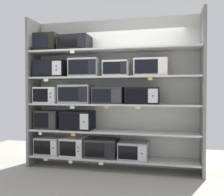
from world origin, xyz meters
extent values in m
cube|color=gray|center=(0.00, -1.00, -0.01)|extent=(6.99, 6.00, 0.02)
cube|color=beige|center=(0.00, 0.27, 1.36)|extent=(3.19, 0.04, 2.71)
cube|color=slate|center=(-1.53, 0.00, 1.36)|extent=(0.05, 0.49, 2.71)
cube|color=slate|center=(1.53, 0.00, 1.36)|extent=(0.05, 0.49, 2.71)
cube|color=beige|center=(0.00, 0.00, 0.19)|extent=(2.99, 0.49, 0.03)
cube|color=#A4A6A7|center=(-1.20, 0.00, 0.37)|extent=(0.47, 0.39, 0.32)
cube|color=black|center=(-1.25, -0.20, 0.37)|extent=(0.33, 0.01, 0.24)
cube|color=silver|center=(-1.03, -0.20, 0.37)|extent=(0.11, 0.01, 0.25)
cylinder|color=#262628|center=(-1.03, -0.21, 0.37)|extent=(0.02, 0.01, 0.02)
cube|color=silver|center=(-0.71, 0.00, 0.37)|extent=(0.43, 0.40, 0.32)
cube|color=black|center=(-0.76, -0.21, 0.37)|extent=(0.31, 0.01, 0.26)
cube|color=silver|center=(-0.56, -0.21, 0.37)|extent=(0.09, 0.01, 0.26)
cylinder|color=#262628|center=(-0.56, -0.21, 0.33)|extent=(0.02, 0.01, 0.02)
cylinder|color=#262628|center=(-0.56, -0.21, 0.40)|extent=(0.02, 0.01, 0.02)
cube|color=#2B3231|center=(-0.18, 0.00, 0.37)|extent=(0.55, 0.40, 0.33)
cube|color=black|center=(-0.26, -0.21, 0.37)|extent=(0.35, 0.01, 0.25)
cube|color=black|center=(0.00, -0.21, 0.37)|extent=(0.17, 0.01, 0.26)
cylinder|color=#262628|center=(0.00, -0.21, 0.37)|extent=(0.02, 0.01, 0.02)
cube|color=#9C9EAD|center=(0.39, 0.00, 0.36)|extent=(0.50, 0.42, 0.30)
cube|color=black|center=(0.32, -0.22, 0.36)|extent=(0.33, 0.01, 0.22)
cube|color=silver|center=(0.56, -0.21, 0.36)|extent=(0.14, 0.01, 0.24)
cylinder|color=#262628|center=(0.56, -0.22, 0.36)|extent=(0.02, 0.01, 0.02)
cube|color=white|center=(-1.16, -0.25, 0.16)|extent=(0.08, 0.00, 0.03)
cube|color=white|center=(-0.69, -0.25, 0.15)|extent=(0.07, 0.00, 0.05)
cube|color=white|center=(-0.14, -0.25, 0.15)|extent=(0.08, 0.00, 0.04)
cube|color=beige|center=(0.00, 0.00, 0.67)|extent=(2.99, 0.49, 0.03)
cube|color=#2D2D2E|center=(-1.22, 0.00, 0.85)|extent=(0.44, 0.35, 0.34)
cube|color=black|center=(-1.28, -0.18, 0.85)|extent=(0.28, 0.01, 0.27)
cube|color=#2D2D2E|center=(-1.07, -0.18, 0.85)|extent=(0.13, 0.01, 0.27)
cube|color=black|center=(-0.64, 0.00, 0.85)|extent=(0.56, 0.41, 0.34)
cube|color=black|center=(-0.71, -0.21, 0.85)|extent=(0.37, 0.01, 0.26)
cube|color=silver|center=(-0.45, -0.21, 0.85)|extent=(0.15, 0.01, 0.27)
cylinder|color=#262628|center=(-0.45, -0.22, 0.85)|extent=(0.02, 0.01, 0.02)
cube|color=white|center=(-1.26, -0.25, 0.63)|extent=(0.06, 0.00, 0.05)
cube|color=orange|center=(-0.63, -0.25, 0.63)|extent=(0.08, 0.00, 0.05)
cube|color=beige|center=(0.00, 0.00, 1.15)|extent=(2.99, 0.49, 0.03)
cube|color=silver|center=(-1.22, 0.00, 1.31)|extent=(0.43, 0.42, 0.30)
cube|color=black|center=(-1.27, -0.21, 1.31)|extent=(0.29, 0.01, 0.23)
cube|color=silver|center=(-1.07, -0.21, 1.31)|extent=(0.11, 0.01, 0.24)
cylinder|color=#262628|center=(-1.07, -0.22, 1.28)|extent=(0.02, 0.01, 0.02)
cylinder|color=#262628|center=(-1.07, -0.22, 1.34)|extent=(0.02, 0.01, 0.02)
cube|color=#9DA0AF|center=(-0.67, 0.00, 1.33)|extent=(0.57, 0.39, 0.33)
cube|color=black|center=(-0.74, -0.20, 1.33)|extent=(0.38, 0.01, 0.25)
cube|color=black|center=(-0.47, -0.20, 1.33)|extent=(0.16, 0.01, 0.27)
cube|color=#333437|center=(-0.06, 0.00, 1.31)|extent=(0.54, 0.34, 0.29)
cube|color=black|center=(-0.14, -0.18, 1.31)|extent=(0.34, 0.01, 0.23)
cube|color=#333437|center=(0.11, -0.18, 1.31)|extent=(0.17, 0.01, 0.23)
cube|color=black|center=(0.54, 0.00, 1.31)|extent=(0.56, 0.34, 0.29)
cube|color=black|center=(0.46, -0.18, 1.31)|extent=(0.37, 0.01, 0.24)
cube|color=silver|center=(0.73, -0.17, 1.31)|extent=(0.16, 0.01, 0.23)
cylinder|color=#262628|center=(0.73, -0.18, 1.31)|extent=(0.02, 0.01, 0.02)
cube|color=beige|center=(-0.65, -0.25, 1.10)|extent=(0.08, 0.00, 0.05)
cube|color=orange|center=(-0.03, -0.25, 1.11)|extent=(0.07, 0.00, 0.03)
cube|color=beige|center=(0.49, -0.25, 1.11)|extent=(0.08, 0.00, 0.03)
cube|color=beige|center=(0.00, 0.00, 1.62)|extent=(2.99, 0.49, 0.03)
cube|color=black|center=(-1.15, 0.00, 1.79)|extent=(0.57, 0.40, 0.31)
cube|color=black|center=(-1.23, -0.21, 1.79)|extent=(0.37, 0.01, 0.22)
cube|color=silver|center=(-0.96, -0.21, 1.79)|extent=(0.17, 0.01, 0.25)
cylinder|color=#262628|center=(-0.96, -0.21, 1.76)|extent=(0.02, 0.01, 0.02)
cylinder|color=#262628|center=(-0.96, -0.21, 1.83)|extent=(0.02, 0.01, 0.02)
cube|color=#B9BBC4|center=(-0.50, 0.00, 1.80)|extent=(0.53, 0.37, 0.33)
cube|color=black|center=(-0.56, -0.19, 1.80)|extent=(0.36, 0.01, 0.26)
cube|color=black|center=(-0.31, -0.19, 1.80)|extent=(0.14, 0.01, 0.26)
cylinder|color=#262628|center=(-0.31, -0.20, 1.77)|extent=(0.02, 0.01, 0.02)
cylinder|color=#262628|center=(-0.31, -0.20, 1.84)|extent=(0.02, 0.01, 0.02)
cube|color=white|center=(0.08, 0.00, 1.78)|extent=(0.44, 0.39, 0.27)
cube|color=black|center=(0.04, -0.20, 1.78)|extent=(0.31, 0.01, 0.21)
cube|color=black|center=(0.24, -0.20, 1.78)|extent=(0.10, 0.01, 0.22)
cylinder|color=#262628|center=(0.24, -0.21, 1.75)|extent=(0.02, 0.01, 0.02)
cylinder|color=#262628|center=(0.24, -0.21, 1.81)|extent=(0.02, 0.01, 0.02)
cube|color=silver|center=(0.68, 0.00, 1.79)|extent=(0.56, 0.35, 0.30)
cube|color=black|center=(0.62, -0.18, 1.79)|extent=(0.38, 0.01, 0.23)
cube|color=silver|center=(0.88, -0.18, 1.79)|extent=(0.14, 0.01, 0.24)
cube|color=white|center=(-1.14, -0.25, 1.58)|extent=(0.08, 0.00, 0.05)
cube|color=orange|center=(0.69, -0.25, 1.58)|extent=(0.07, 0.00, 0.04)
cube|color=beige|center=(0.00, 0.00, 2.10)|extent=(2.99, 0.49, 0.03)
cube|color=black|center=(-1.22, 0.00, 2.28)|extent=(0.43, 0.40, 0.32)
cube|color=black|center=(-1.27, -0.21, 2.28)|extent=(0.30, 0.01, 0.24)
cube|color=black|center=(-1.07, -0.21, 2.28)|extent=(0.10, 0.01, 0.26)
cylinder|color=#262628|center=(-1.07, -0.21, 2.28)|extent=(0.02, 0.01, 0.02)
cube|color=black|center=(-0.69, 0.00, 2.25)|extent=(0.55, 0.40, 0.27)
cube|color=black|center=(-0.76, -0.21, 2.25)|extent=(0.38, 0.01, 0.19)
cube|color=black|center=(-0.50, -0.21, 2.25)|extent=(0.14, 0.01, 0.22)
cube|color=white|center=(-0.65, -0.25, 2.06)|extent=(0.08, 0.00, 0.04)
camera|label=1|loc=(1.02, -4.43, 1.37)|focal=41.31mm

